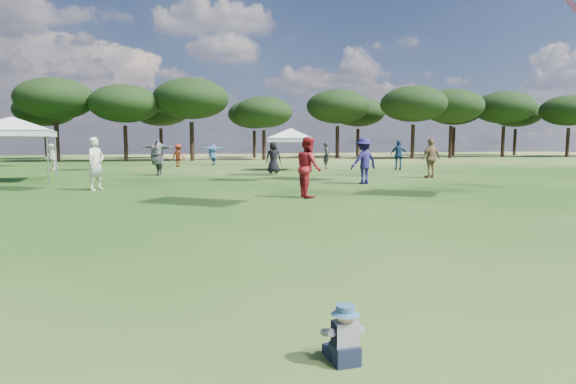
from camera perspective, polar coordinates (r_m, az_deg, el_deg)
tree_line at (r=48.85m, az=-12.81°, el=10.13°), size 108.78×17.63×7.77m
tent_left at (r=24.25m, az=-29.89°, el=7.45°), size 6.42×6.42×3.13m
tent_right at (r=29.80m, az=0.34°, el=7.33°), size 5.05×5.05×2.88m
toddler at (r=4.00m, az=6.66°, el=-16.66°), size 0.31×0.35×0.48m
festival_crowd at (r=25.27m, az=-12.62°, el=3.89°), size 27.69×23.53×1.93m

